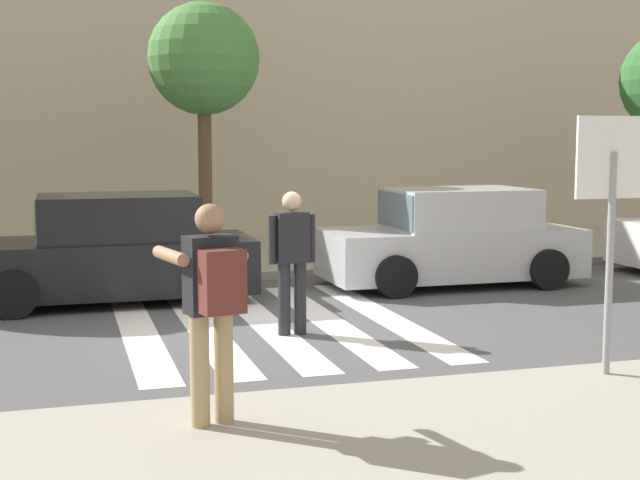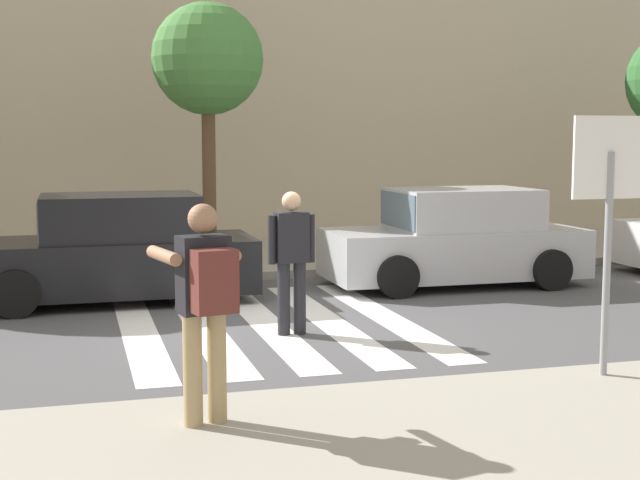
{
  "view_description": "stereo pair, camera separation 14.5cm",
  "coord_description": "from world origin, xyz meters",
  "px_view_note": "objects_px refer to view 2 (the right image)",
  "views": [
    {
      "loc": [
        -2.49,
        -10.69,
        2.37
      ],
      "look_at": [
        0.6,
        -0.2,
        1.1
      ],
      "focal_mm": 50.0,
      "sensor_mm": 36.0,
      "label": 1
    },
    {
      "loc": [
        -2.35,
        -10.73,
        2.37
      ],
      "look_at": [
        0.6,
        -0.2,
        1.1
      ],
      "focal_mm": 50.0,
      "sensor_mm": 36.0,
      "label": 2
    }
  ],
  "objects_px": {
    "stop_sign": "(609,188)",
    "street_tree_center": "(208,61)",
    "photographer_with_backpack": "(205,295)",
    "pedestrian_crossing": "(292,254)",
    "parked_car_black": "(113,252)",
    "parked_car_silver": "(456,240)"
  },
  "relations": [
    {
      "from": "photographer_with_backpack",
      "to": "pedestrian_crossing",
      "type": "relative_size",
      "value": 1.0
    },
    {
      "from": "photographer_with_backpack",
      "to": "parked_car_black",
      "type": "relative_size",
      "value": 0.42
    },
    {
      "from": "parked_car_black",
      "to": "stop_sign",
      "type": "bearing_deg",
      "value": -54.22
    },
    {
      "from": "parked_car_black",
      "to": "street_tree_center",
      "type": "distance_m",
      "value": 4.39
    },
    {
      "from": "stop_sign",
      "to": "pedestrian_crossing",
      "type": "relative_size",
      "value": 1.4
    },
    {
      "from": "stop_sign",
      "to": "parked_car_black",
      "type": "height_order",
      "value": "stop_sign"
    },
    {
      "from": "parked_car_black",
      "to": "pedestrian_crossing",
      "type": "bearing_deg",
      "value": -55.11
    },
    {
      "from": "stop_sign",
      "to": "parked_car_black",
      "type": "xyz_separation_m",
      "value": [
        -4.22,
        5.85,
        -1.17
      ]
    },
    {
      "from": "stop_sign",
      "to": "street_tree_center",
      "type": "distance_m",
      "value": 9.06
    },
    {
      "from": "parked_car_black",
      "to": "parked_car_silver",
      "type": "bearing_deg",
      "value": 0.0
    },
    {
      "from": "photographer_with_backpack",
      "to": "parked_car_black",
      "type": "xyz_separation_m",
      "value": [
        -0.4,
        6.31,
        -0.44
      ]
    },
    {
      "from": "parked_car_silver",
      "to": "street_tree_center",
      "type": "xyz_separation_m",
      "value": [
        -3.54,
        2.7,
        2.95
      ]
    },
    {
      "from": "parked_car_silver",
      "to": "street_tree_center",
      "type": "distance_m",
      "value": 5.35
    },
    {
      "from": "pedestrian_crossing",
      "to": "parked_car_black",
      "type": "height_order",
      "value": "pedestrian_crossing"
    },
    {
      "from": "photographer_with_backpack",
      "to": "street_tree_center",
      "type": "xyz_separation_m",
      "value": [
        1.41,
        9.02,
        2.51
      ]
    },
    {
      "from": "pedestrian_crossing",
      "to": "parked_car_black",
      "type": "bearing_deg",
      "value": 124.89
    },
    {
      "from": "street_tree_center",
      "to": "stop_sign",
      "type": "bearing_deg",
      "value": -74.27
    },
    {
      "from": "pedestrian_crossing",
      "to": "parked_car_silver",
      "type": "distance_m",
      "value": 4.41
    },
    {
      "from": "stop_sign",
      "to": "street_tree_center",
      "type": "bearing_deg",
      "value": 105.73
    },
    {
      "from": "parked_car_black",
      "to": "parked_car_silver",
      "type": "distance_m",
      "value": 5.35
    },
    {
      "from": "stop_sign",
      "to": "photographer_with_backpack",
      "type": "bearing_deg",
      "value": -173.08
    },
    {
      "from": "stop_sign",
      "to": "street_tree_center",
      "type": "xyz_separation_m",
      "value": [
        -2.41,
        8.56,
        1.78
      ]
    }
  ]
}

